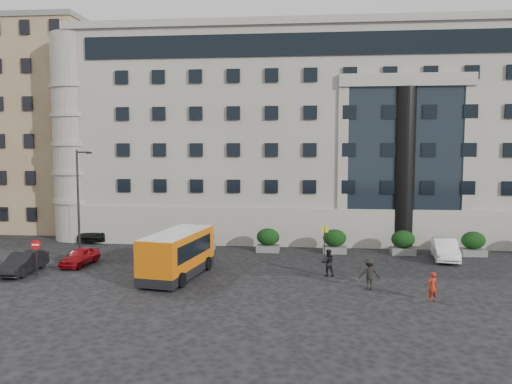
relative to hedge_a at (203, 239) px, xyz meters
The scene contains 23 objects.
ground 8.81m from the hedge_a, 62.85° to the right, with size 120.00×120.00×0.00m, color black.
civic_building 19.15m from the hedge_a, 54.85° to the left, with size 44.00×24.00×18.00m, color gray.
entrance_column 17.13m from the hedge_a, ahead, with size 1.80×1.80×13.00m, color black.
apartment_near 25.12m from the hedge_a, 148.62° to the left, with size 14.00×14.00×20.00m, color olive.
apartment_far 39.27m from the hedge_a, 127.29° to the left, with size 13.00×13.00×22.00m, color brown.
hedge_a is the anchor object (origin of this frame).
hedge_b 5.20m from the hedge_a, ahead, with size 1.80×1.26×1.84m.
hedge_c 10.40m from the hedge_a, ahead, with size 1.80×1.26×1.84m.
hedge_d 15.60m from the hedge_a, ahead, with size 1.80×1.26×1.84m.
hedge_e 20.80m from the hedge_a, ahead, with size 1.80×1.26×1.84m.
street_lamp 9.89m from the hedge_a, 148.84° to the right, with size 1.16×0.18×8.00m.
bus_stop_sign 9.94m from the hedge_a, 16.42° to the right, with size 0.50×0.08×2.52m.
no_entry_sign 12.64m from the hedge_a, 135.52° to the right, with size 0.64×0.16×2.32m.
minibus 8.39m from the hedge_a, 89.39° to the right, with size 3.50×7.21×2.89m.
red_truck 15.92m from the hedge_a, 145.23° to the left, with size 3.06×6.00×3.15m.
parked_car_a 9.54m from the hedge_a, 141.90° to the right, with size 1.45×3.61×1.23m, color maroon.
parked_car_b 13.18m from the hedge_a, 140.68° to the right, with size 1.48×4.25×1.40m, color black.
parked_car_c 11.15m from the hedge_a, 160.14° to the left, with size 1.89×4.66×1.35m, color black.
parked_car_d 10.67m from the hedge_a, 158.25° to the left, with size 2.52×5.46×1.52m, color black.
white_taxi 18.37m from the hedge_a, ahead, with size 1.60×4.58×1.51m, color white.
pedestrian_a 19.05m from the hedge_a, 38.89° to the right, with size 0.57×0.38×1.58m, color #A12210.
pedestrian_b 11.98m from the hedge_a, 37.20° to the right, with size 0.84×0.66×1.74m, color black.
pedestrian_c 15.46m from the hedge_a, 40.31° to the right, with size 1.19×0.68×1.84m, color black.
Camera 1 is at (3.96, -30.88, 8.11)m, focal length 35.00 mm.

